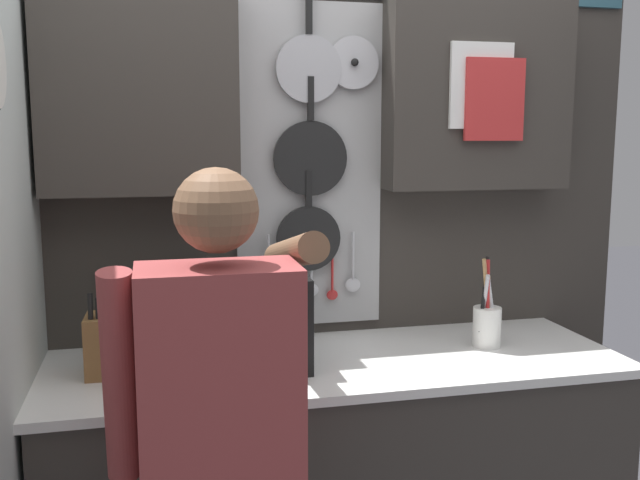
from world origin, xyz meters
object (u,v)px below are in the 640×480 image
object	(u,v)px
knife_block	(104,344)
utensil_crock	(487,322)
person	(221,439)
microwave	(223,320)

from	to	relation	value
knife_block	utensil_crock	world-z (taller)	utensil_crock
utensil_crock	knife_block	bearing A→B (deg)	-179.97
utensil_crock	person	size ratio (longest dim) A/B	0.20
knife_block	microwave	bearing A→B (deg)	-0.12
knife_block	person	xyz separation A→B (m)	(0.30, -0.62, -0.08)
microwave	utensil_crock	world-z (taller)	utensil_crock
microwave	utensil_crock	size ratio (longest dim) A/B	1.63
microwave	utensil_crock	bearing A→B (deg)	0.09
microwave	utensil_crock	xyz separation A→B (m)	(0.94, 0.00, -0.06)
microwave	person	distance (m)	0.63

